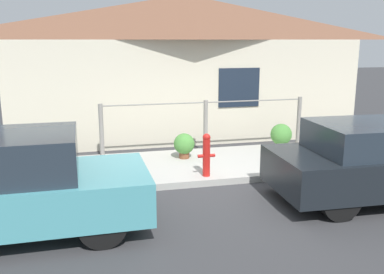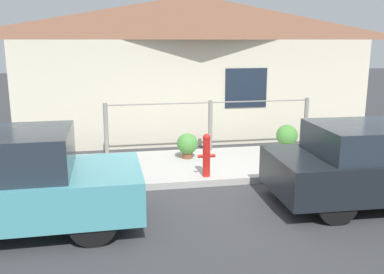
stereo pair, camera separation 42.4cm
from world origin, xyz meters
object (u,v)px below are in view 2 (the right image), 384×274
Objects in this scene: car_right at (381,164)px; fire_hydrant at (206,154)px; car_left at (7,183)px; potted_plant_corner at (287,136)px; potted_plant_by_fence at (50,150)px; potted_plant_near_hydrant at (187,144)px.

car_right is 4.55× the size of fire_hydrant.
car_left is at bearing -154.82° from fire_hydrant.
car_right is at bearing -29.99° from fire_hydrant.
fire_hydrant is 2.80m from potted_plant_corner.
fire_hydrant reaches higher than potted_plant_by_fence.
fire_hydrant is (3.23, 1.52, -0.15)m from car_left.
potted_plant_corner is (5.36, 0.03, 0.06)m from potted_plant_by_fence.
fire_hydrant is (-2.63, 1.52, -0.11)m from car_right.
potted_plant_near_hydrant is 2.44m from potted_plant_corner.
car_left is 6.12× the size of potted_plant_corner.
car_left is 3.57m from fire_hydrant.
potted_plant_by_fence is (-5.69, 3.08, -0.27)m from car_right.
fire_hydrant is at bearing -27.08° from potted_plant_by_fence.
potted_plant_corner is at bearing 6.11° from potted_plant_near_hydrant.
potted_plant_by_fence is at bearing 152.92° from fire_hydrant.
car_left is 7.55× the size of potted_plant_by_fence.
car_left is 5.86m from car_right.
potted_plant_by_fence is at bearing 86.06° from car_left.
car_left is 0.98× the size of car_right.
potted_plant_corner is (2.30, 1.59, -0.11)m from fire_hydrant.
potted_plant_near_hydrant is at bearing -4.46° from potted_plant_by_fence.
car_right reaches higher than potted_plant_near_hydrant.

